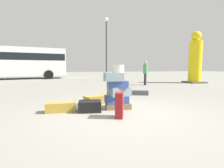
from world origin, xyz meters
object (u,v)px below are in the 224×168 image
object	(u,v)px
suitcase_tan_foreground_near	(97,100)
suitcase_charcoal_foreground_far	(140,93)
lamp_post	(106,39)
yellow_dummy_statue	(195,60)
parked_bus	(12,61)
suitcase_maroon_right_side	(119,105)
suitcase_cream_left_side	(117,92)
suitcase_black_upright_blue	(90,106)
suitcase_tan_white_trunk	(61,107)
person_bearded_onlooker	(145,71)
suitcase_tower	(117,91)

from	to	relation	value
suitcase_tan_foreground_near	suitcase_charcoal_foreground_far	xyz separation A→B (m)	(2.07, 1.36, -0.04)
lamp_post	yellow_dummy_statue	bearing A→B (deg)	-34.09
parked_bus	lamp_post	world-z (taller)	lamp_post
suitcase_maroon_right_side	yellow_dummy_statue	size ratio (longest dim) A/B	0.16
suitcase_cream_left_side	suitcase_tan_foreground_near	bearing A→B (deg)	-134.68
suitcase_black_upright_blue	yellow_dummy_statue	distance (m)	11.06
parked_bus	suitcase_cream_left_side	bearing A→B (deg)	-67.84
parked_bus	suitcase_tan_white_trunk	bearing A→B (deg)	-80.59
suitcase_cream_left_side	parked_bus	xyz separation A→B (m)	(-7.84, 11.47, 1.73)
yellow_dummy_statue	parked_bus	bearing A→B (deg)	153.24
suitcase_maroon_right_side	suitcase_charcoal_foreground_far	distance (m)	3.44
suitcase_cream_left_side	suitcase_charcoal_foreground_far	size ratio (longest dim) A/B	0.72
suitcase_tan_white_trunk	lamp_post	world-z (taller)	lamp_post
suitcase_black_upright_blue	parked_bus	size ratio (longest dim) A/B	0.06
yellow_dummy_statue	lamp_post	xyz separation A→B (m)	(-6.09, 4.12, 2.00)
suitcase_tan_white_trunk	yellow_dummy_statue	size ratio (longest dim) A/B	0.20
suitcase_charcoal_foreground_far	lamp_post	bearing A→B (deg)	107.86
suitcase_tan_white_trunk	suitcase_tan_foreground_near	xyz separation A→B (m)	(1.07, 0.75, 0.01)
parked_bus	lamp_post	size ratio (longest dim) A/B	1.84
person_bearded_onlooker	suitcase_cream_left_side	bearing A→B (deg)	-5.79
suitcase_tan_foreground_near	suitcase_cream_left_side	bearing A→B (deg)	35.90
suitcase_tower	suitcase_cream_left_side	distance (m)	2.73
suitcase_tan_foreground_near	suitcase_charcoal_foreground_far	distance (m)	2.48
person_bearded_onlooker	suitcase_tower	bearing A→B (deg)	4.27
parked_bus	yellow_dummy_statue	bearing A→B (deg)	-38.96
suitcase_maroon_right_side	yellow_dummy_statue	bearing A→B (deg)	63.21
suitcase_tan_foreground_near	suitcase_charcoal_foreground_far	bearing A→B (deg)	11.82
person_bearded_onlooker	suitcase_maroon_right_side	bearing A→B (deg)	6.48
suitcase_charcoal_foreground_far	person_bearded_onlooker	bearing A→B (deg)	82.00
suitcase_charcoal_foreground_far	yellow_dummy_statue	size ratio (longest dim) A/B	0.18
suitcase_black_upright_blue	lamp_post	distance (m)	11.66
suitcase_maroon_right_side	suitcase_black_upright_blue	bearing A→B (deg)	153.13
suitcase_maroon_right_side	person_bearded_onlooker	bearing A→B (deg)	82.03
suitcase_cream_left_side	parked_bus	distance (m)	14.00
suitcase_tower	lamp_post	size ratio (longest dim) A/B	0.22
suitcase_tan_white_trunk	parked_bus	world-z (taller)	parked_bus
suitcase_tan_white_trunk	suitcase_cream_left_side	bearing A→B (deg)	48.62
suitcase_tower	lamp_post	distance (m)	11.25
suitcase_charcoal_foreground_far	person_bearded_onlooker	world-z (taller)	person_bearded_onlooker
suitcase_tan_white_trunk	person_bearded_onlooker	size ratio (longest dim) A/B	0.48
suitcase_black_upright_blue	suitcase_tan_foreground_near	bearing A→B (deg)	77.98
suitcase_black_upright_blue	person_bearded_onlooker	bearing A→B (deg)	61.02
suitcase_cream_left_side	suitcase_tan_white_trunk	xyz separation A→B (m)	(-2.26, -2.62, 0.03)
suitcase_tower	suitcase_maroon_right_side	distance (m)	0.90
suitcase_black_upright_blue	suitcase_maroon_right_side	bearing A→B (deg)	-40.99
parked_bus	lamp_post	distance (m)	9.75
suitcase_cream_left_side	suitcase_tower	bearing A→B (deg)	-117.10
suitcase_tan_white_trunk	lamp_post	xyz separation A→B (m)	(3.34, 10.64, 3.60)
suitcase_maroon_right_side	suitcase_tan_foreground_near	distance (m)	1.64
suitcase_maroon_right_side	suitcase_tan_foreground_near	size ratio (longest dim) A/B	0.77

